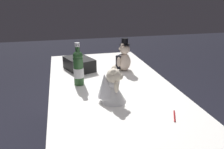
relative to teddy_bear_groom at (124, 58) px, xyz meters
The scene contains 6 objects.
reception_table 0.66m from the teddy_bear_groom, 28.27° to the right, with size 2.01×0.95×0.80m, color white.
teddy_bear_groom is the anchor object (origin of this frame).
teddy_bear_bride 0.65m from the teddy_bear_groom, 22.94° to the right, with size 0.19×0.23×0.24m.
champagne_bottle 0.51m from the teddy_bear_groom, 59.79° to the right, with size 0.08×0.08×0.34m.
signing_pen 0.89m from the teddy_bear_groom, ahead, with size 0.12×0.06×0.01m.
gift_case_black 0.42m from the teddy_bear_groom, 104.24° to the right, with size 0.35×0.30×0.11m.
Camera 1 is at (1.58, -0.37, 1.49)m, focal length 36.44 mm.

